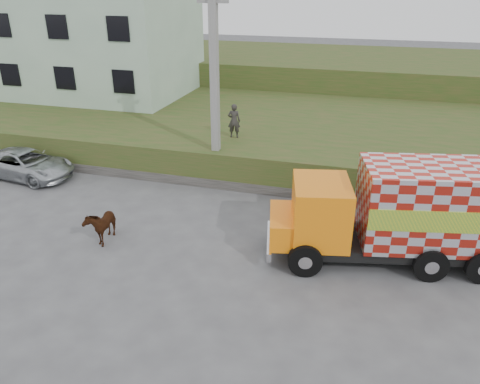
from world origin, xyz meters
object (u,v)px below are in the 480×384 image
(cargo_truck, at_px, (400,213))
(cow, at_px, (101,224))
(suv, at_px, (26,164))
(pedestrian, at_px, (234,121))
(utility_pole, at_px, (215,87))

(cargo_truck, bearing_deg, cow, 176.76)
(cargo_truck, distance_m, suv, 15.60)
(suv, height_order, pedestrian, pedestrian)
(utility_pole, height_order, pedestrian, utility_pole)
(utility_pole, relative_size, pedestrian, 5.28)
(cow, xyz_separation_m, suv, (-6.05, 3.90, 0.01))
(cow, distance_m, pedestrian, 7.92)
(cargo_truck, distance_m, cow, 9.48)
(cow, bearing_deg, cargo_truck, 2.27)
(pedestrian, bearing_deg, suv, 13.83)
(cargo_truck, height_order, cow, cargo_truck)
(utility_pole, bearing_deg, pedestrian, 82.41)
(utility_pole, relative_size, cow, 5.68)
(cargo_truck, height_order, pedestrian, cargo_truck)
(cargo_truck, bearing_deg, utility_pole, 138.09)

